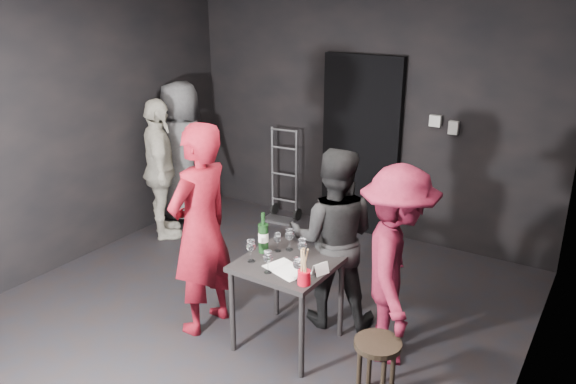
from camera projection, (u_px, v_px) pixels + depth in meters
The scene contains 25 objects.
floor at pixel (238, 323), 4.94m from camera, with size 4.50×5.00×0.02m, color black.
wall_back at pixel (364, 120), 6.49m from camera, with size 4.50×0.04×2.70m, color black.
wall_left at pixel (53, 140), 5.61m from camera, with size 0.04×5.00×2.70m, color black.
wall_right at pixel (532, 239), 3.37m from camera, with size 0.04×5.00×2.70m, color black.
doorway at pixel (361, 146), 6.54m from camera, with size 0.95×0.10×2.10m, color black.
wallbox_upper at pixel (435, 121), 5.99m from camera, with size 0.12×0.06×0.12m, color #B7B7B2.
wallbox_lower at pixel (454, 128), 5.91m from camera, with size 0.10×0.06×0.14m, color #B7B7B2.
hand_truck at pixel (283, 203), 7.12m from camera, with size 0.39×0.34×1.18m.
tasting_table at pixel (288, 272), 4.45m from camera, with size 0.72×0.72×0.75m.
stool at pixel (377, 354), 3.91m from camera, with size 0.33×0.33×0.47m.
server_red at pixel (199, 209), 4.56m from camera, with size 0.79×0.52×2.17m, color maroon.
woman_black at pixel (333, 234), 4.73m from camera, with size 0.80×0.44×1.65m, color black.
man_maroon at pixel (396, 261), 4.24m from camera, with size 1.08×0.50×1.67m, color maroon.
bystander_cream at pixel (160, 163), 6.41m from camera, with size 1.05×0.50×1.80m, color silver.
bystander_grey at pixel (182, 141), 6.87m from camera, with size 1.00×0.55×2.05m, color #5E5E60.
tasting_mat at pixel (287, 269), 4.28m from camera, with size 0.34×0.22×0.00m, color white.
wine_glass_a at pixel (251, 250), 4.38m from camera, with size 0.08×0.08×0.20m, color white, non-canonical shape.
wine_glass_b at pixel (278, 241), 4.56m from camera, with size 0.07×0.07×0.18m, color white, non-canonical shape.
wine_glass_c at pixel (289, 239), 4.58m from camera, with size 0.08×0.08×0.20m, color white, non-canonical shape.
wine_glass_d at pixel (268, 261), 4.21m from camera, with size 0.07×0.07×0.20m, color white, non-canonical shape.
wine_glass_e at pixel (298, 268), 4.11m from camera, with size 0.07×0.07×0.19m, color white, non-canonical shape.
wine_glass_f at pixel (302, 249), 4.39m from camera, with size 0.08×0.08×0.20m, color white, non-canonical shape.
wine_bottle at pixel (263, 237), 4.53m from camera, with size 0.08×0.08×0.34m.
breadstick_cup at pixel (304, 267), 4.03m from camera, with size 0.10×0.10×0.30m.
reserved_card at pixel (319, 268), 4.21m from camera, with size 0.07×0.12×0.09m, color white, non-canonical shape.
Camera 1 is at (2.63, -3.39, 2.76)m, focal length 35.00 mm.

